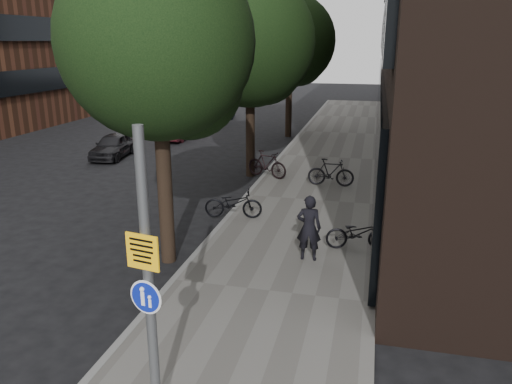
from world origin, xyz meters
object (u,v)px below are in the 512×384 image
(signpost, at_px, (148,281))
(parked_car_near, at_px, (113,146))
(pedestrian, at_px, (309,228))
(parked_bike_facade_near, at_px, (358,233))

(signpost, xyz_separation_m, parked_car_near, (-9.15, 15.42, -1.69))
(signpost, bearing_deg, pedestrian, 86.60)
(signpost, relative_size, parked_car_near, 1.27)
(pedestrian, relative_size, parked_bike_facade_near, 1.00)
(signpost, xyz_separation_m, pedestrian, (1.41, 5.85, -1.31))
(signpost, bearing_deg, parked_car_near, 130.87)
(pedestrian, bearing_deg, parked_bike_facade_near, -143.37)
(parked_car_near, bearing_deg, parked_bike_facade_near, -42.81)
(pedestrian, xyz_separation_m, parked_bike_facade_near, (1.16, 0.94, -0.39))
(parked_bike_facade_near, height_order, parked_car_near, parked_car_near)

